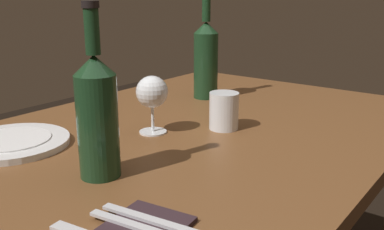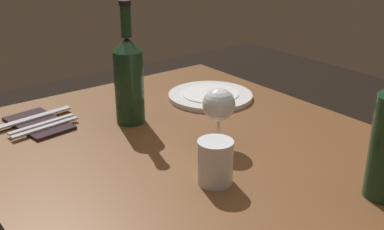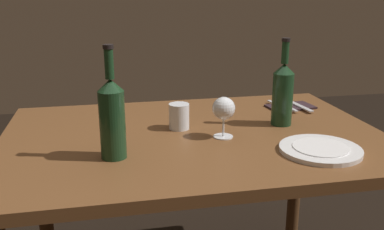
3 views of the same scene
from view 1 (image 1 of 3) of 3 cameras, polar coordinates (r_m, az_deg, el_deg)
name	(u,v)px [view 1 (image 1 of 3)]	position (r m, az deg, el deg)	size (l,w,h in m)	color
dining_table	(194,162)	(1.12, 0.27, -6.10)	(1.30, 0.90, 0.74)	brown
wine_glass_left	(152,93)	(1.03, -5.24, 2.82)	(0.08, 0.08, 0.14)	white
wine_bottle	(206,58)	(1.37, 1.82, 7.47)	(0.08, 0.08, 0.33)	#19381E
wine_bottle_second	(97,113)	(0.80, -12.29, 0.21)	(0.08, 0.08, 0.32)	#19381E
water_tumbler	(224,113)	(1.07, 4.19, 0.30)	(0.07, 0.07, 0.09)	white
dinner_plate	(11,142)	(1.04, -22.51, -3.30)	(0.25, 0.25, 0.02)	white
fork_inner	(141,228)	(0.64, -6.62, -14.42)	(0.04, 0.18, 0.00)	silver
fork_outer	(153,221)	(0.65, -5.07, -13.57)	(0.04, 0.18, 0.00)	silver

